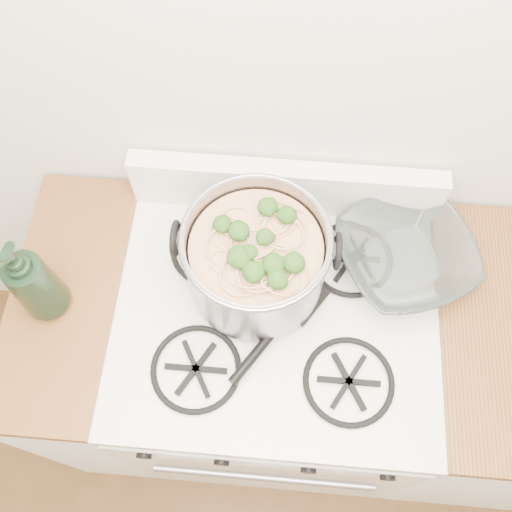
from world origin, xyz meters
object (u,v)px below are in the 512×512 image
object	(u,v)px
gas_range	(271,366)
glass_bowl	(403,258)
spatula	(302,297)
stock_pot	(256,260)
bottle	(30,280)

from	to	relation	value
gas_range	glass_bowl	distance (m)	0.60
spatula	gas_range	bearing A→B (deg)	-113.37
gas_range	spatula	xyz separation A→B (m)	(0.06, 0.04, 0.50)
gas_range	stock_pot	bearing A→B (deg)	124.94
gas_range	bottle	xyz separation A→B (m)	(-0.53, -0.02, 0.62)
glass_bowl	bottle	xyz separation A→B (m)	(-0.82, -0.18, 0.12)
glass_bowl	spatula	bearing A→B (deg)	-153.24
stock_pot	glass_bowl	bearing A→B (deg)	12.59
gas_range	bottle	distance (m)	0.81
stock_pot	glass_bowl	xyz separation A→B (m)	(0.35, 0.08, -0.09)
spatula	glass_bowl	world-z (taller)	glass_bowl
stock_pot	spatula	bearing A→B (deg)	-20.91
bottle	glass_bowl	bearing A→B (deg)	25.75
spatula	glass_bowl	bearing A→B (deg)	60.41
gas_range	spatula	bearing A→B (deg)	32.98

